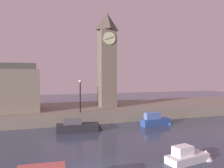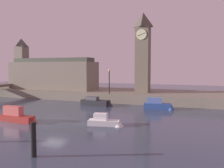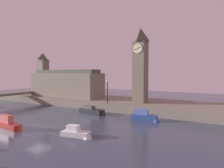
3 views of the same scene
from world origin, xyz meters
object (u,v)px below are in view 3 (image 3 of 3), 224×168
clock_tower (140,64)px  boat_ferry_white (78,133)px  boat_tour_blue (145,116)px  boat_dinghy_red (9,124)px  parliament_hall (65,83)px  streetlamp (107,89)px  boat_barge_dark (94,111)px

clock_tower → boat_ferry_white: 20.41m
boat_ferry_white → boat_tour_blue: bearing=73.0°
clock_tower → boat_dinghy_red: clock_tower is taller
boat_tour_blue → parliament_hall: bearing=162.0°
parliament_hall → boat_tour_blue: size_ratio=4.13×
clock_tower → boat_ferry_white: bearing=-87.8°
streetlamp → boat_dinghy_red: bearing=-104.0°
streetlamp → boat_barge_dark: streetlamp is taller
streetlamp → boat_tour_blue: size_ratio=0.95×
parliament_hall → boat_barge_dark: bearing=-28.5°
streetlamp → boat_tour_blue: 10.11m
parliament_hall → boat_tour_blue: (23.04, -7.50, -4.02)m
boat_tour_blue → boat_dinghy_red: (-12.95, -12.96, -0.00)m
boat_ferry_white → boat_barge_dark: 12.59m
streetlamp → boat_ferry_white: 16.02m
clock_tower → boat_barge_dark: 12.24m
parliament_hall → boat_tour_blue: bearing=-18.0°
parliament_hall → boat_dinghy_red: (10.09, -20.46, -4.02)m
streetlamp → parliament_hall: bearing=164.5°
boat_ferry_white → boat_barge_dark: bearing=118.0°
clock_tower → boat_ferry_white: (0.71, -18.67, -8.21)m
clock_tower → boat_barge_dark: (-5.20, -7.56, -8.09)m
parliament_hall → boat_barge_dark: (13.73, -7.46, -4.11)m
boat_tour_blue → boat_dinghy_red: 18.32m
streetlamp → boat_tour_blue: (8.82, -3.56, -3.41)m
parliament_hall → boat_dinghy_red: bearing=-63.7°
clock_tower → boat_dinghy_red: (-8.85, -20.56, -8.00)m
parliament_hall → boat_dinghy_red: 23.16m
parliament_hall → boat_tour_blue: parliament_hall is taller
parliament_hall → boat_tour_blue: 24.56m
parliament_hall → boat_barge_dark: parliament_hall is taller
streetlamp → boat_ferry_white: size_ratio=1.03×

